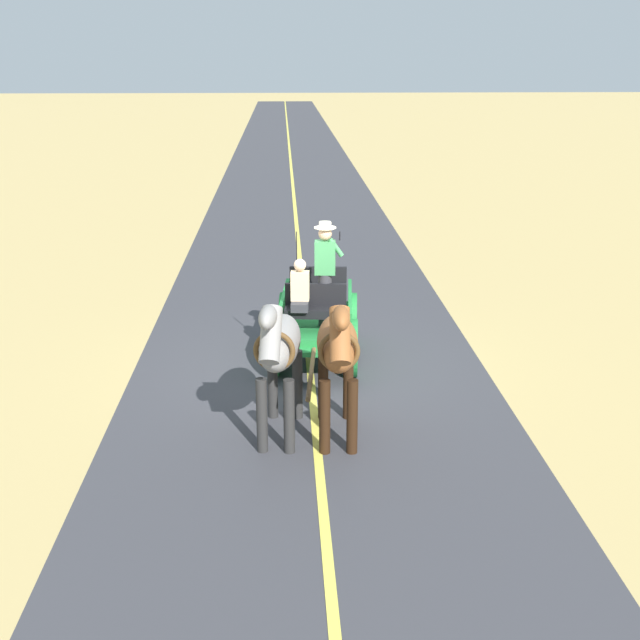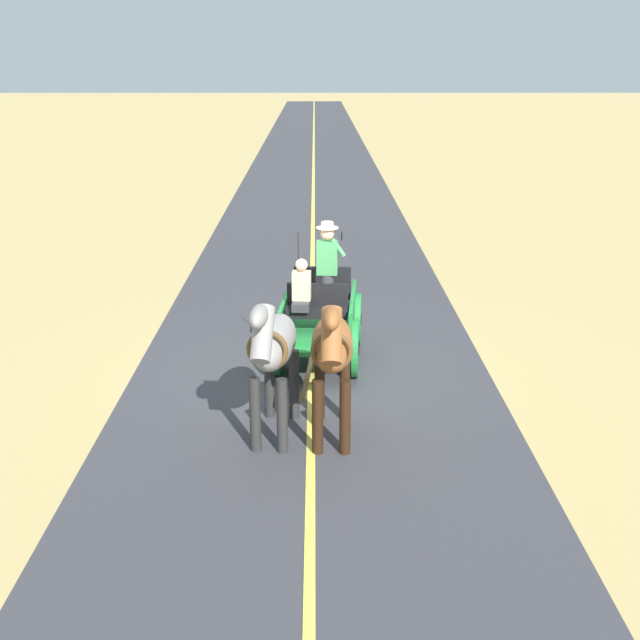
# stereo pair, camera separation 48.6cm
# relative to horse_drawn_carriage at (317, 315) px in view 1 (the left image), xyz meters

# --- Properties ---
(ground_plane) EXTENTS (200.00, 200.00, 0.00)m
(ground_plane) POSITION_rel_horse_drawn_carriage_xyz_m (0.14, 0.40, -0.82)
(ground_plane) COLOR tan
(road_surface) EXTENTS (5.96, 160.00, 0.01)m
(road_surface) POSITION_rel_horse_drawn_carriage_xyz_m (0.14, 0.40, -0.81)
(road_surface) COLOR #38383D
(road_surface) RESTS_ON ground
(road_centre_stripe) EXTENTS (0.12, 160.00, 0.00)m
(road_centre_stripe) POSITION_rel_horse_drawn_carriage_xyz_m (0.14, 0.40, -0.81)
(road_centre_stripe) COLOR #DBCC4C
(road_centre_stripe) RESTS_ON road_surface
(horse_drawn_carriage) EXTENTS (1.60, 4.52, 2.50)m
(horse_drawn_carriage) POSITION_rel_horse_drawn_carriage_xyz_m (0.00, 0.00, 0.00)
(horse_drawn_carriage) COLOR #1E7233
(horse_drawn_carriage) RESTS_ON ground
(horse_near_side) EXTENTS (0.61, 2.13, 2.21)m
(horse_near_side) POSITION_rel_horse_drawn_carriage_xyz_m (-0.15, 3.05, 0.51)
(horse_near_side) COLOR brown
(horse_near_side) RESTS_ON ground
(horse_off_side) EXTENTS (0.75, 2.14, 2.21)m
(horse_off_side) POSITION_rel_horse_drawn_carriage_xyz_m (0.64, 2.99, 0.51)
(horse_off_side) COLOR gray
(horse_off_side) RESTS_ON ground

